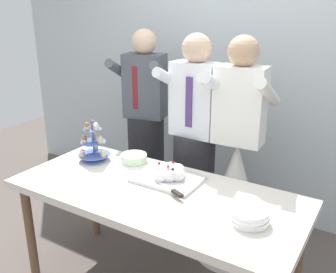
{
  "coord_description": "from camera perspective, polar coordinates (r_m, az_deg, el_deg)",
  "views": [
    {
      "loc": [
        1.14,
        -1.7,
        1.84
      ],
      "look_at": [
        0.0,
        0.15,
        1.07
      ],
      "focal_mm": 40.09,
      "sensor_mm": 36.0,
      "label": 1
    }
  ],
  "objects": [
    {
      "name": "main_cake_tray",
      "position": [
        2.4,
        0.06,
        -5.74
      ],
      "size": [
        0.42,
        0.36,
        0.13
      ],
      "color": "silver",
      "rests_on": "dessert_table"
    },
    {
      "name": "person_bride",
      "position": [
        2.82,
        10.11,
        -7.35
      ],
      "size": [
        0.56,
        0.56,
        1.66
      ],
      "color": "white",
      "rests_on": "ground_plane"
    },
    {
      "name": "dessert_table",
      "position": [
        2.34,
        -1.97,
        -9.71
      ],
      "size": [
        1.8,
        0.8,
        0.78
      ],
      "color": "silver",
      "rests_on": "ground_plane"
    },
    {
      "name": "plate_stack",
      "position": [
        2.02,
        12.29,
        -11.71
      ],
      "size": [
        0.21,
        0.21,
        0.08
      ],
      "color": "white",
      "rests_on": "dessert_table"
    },
    {
      "name": "person_guest",
      "position": [
        3.32,
        -3.4,
        0.16
      ],
      "size": [
        0.56,
        0.58,
        1.66
      ],
      "color": "#232328",
      "rests_on": "ground_plane"
    },
    {
      "name": "cupcake_stand",
      "position": [
        2.73,
        -11.28,
        -1.29
      ],
      "size": [
        0.23,
        0.23,
        0.31
      ],
      "color": "#4C66B2",
      "rests_on": "dessert_table"
    },
    {
      "name": "rear_wall",
      "position": [
        3.34,
        11.74,
        12.32
      ],
      "size": [
        5.2,
        0.1,
        2.9
      ],
      "primitive_type": "cube",
      "color": "silver",
      "rests_on": "ground_plane"
    },
    {
      "name": "person_groom",
      "position": [
        2.88,
        3.98,
        -2.95
      ],
      "size": [
        0.47,
        0.5,
        1.66
      ],
      "color": "#232328",
      "rests_on": "ground_plane"
    },
    {
      "name": "round_cake",
      "position": [
        2.67,
        -5.19,
        -3.44
      ],
      "size": [
        0.24,
        0.24,
        0.07
      ],
      "color": "white",
      "rests_on": "dessert_table"
    }
  ]
}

